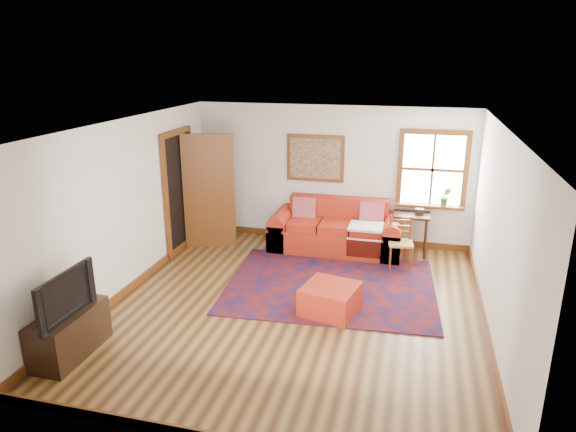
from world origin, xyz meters
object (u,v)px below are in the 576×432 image
(ladder_back_chair, at_px, (400,240))
(red_leather_sofa, at_px, (336,233))
(media_cabinet, at_px, (69,333))
(side_table, at_px, (411,221))
(red_ottoman, at_px, (330,299))

(ladder_back_chair, bearing_deg, red_leather_sofa, 156.72)
(red_leather_sofa, relative_size, media_cabinet, 2.32)
(side_table, bearing_deg, red_ottoman, -111.64)
(red_ottoman, bearing_deg, media_cabinet, -135.51)
(red_leather_sofa, distance_m, side_table, 1.32)
(red_leather_sofa, bearing_deg, red_ottoman, -82.69)
(media_cabinet, bearing_deg, red_ottoman, 32.27)
(red_ottoman, height_order, side_table, side_table)
(media_cabinet, bearing_deg, side_table, 48.41)
(side_table, height_order, media_cabinet, side_table)
(red_leather_sofa, distance_m, ladder_back_chair, 1.24)
(side_table, height_order, ladder_back_chair, ladder_back_chair)
(ladder_back_chair, bearing_deg, side_table, 75.55)
(red_leather_sofa, relative_size, red_ottoman, 3.33)
(red_ottoman, xyz_separation_m, side_table, (0.98, 2.47, 0.41))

